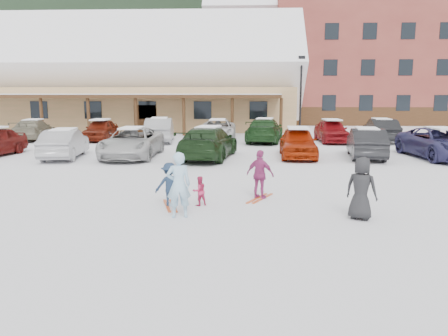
{
  "coord_description": "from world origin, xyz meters",
  "views": [
    {
      "loc": [
        0.88,
        -11.63,
        3.2
      ],
      "look_at": [
        0.3,
        1.0,
        1.0
      ],
      "focal_mm": 35.0,
      "sensor_mm": 36.0,
      "label": 1
    }
  ],
  "objects_px": {
    "parked_car_10": "(218,130)",
    "parked_car_2": "(132,142)",
    "parked_car_1": "(64,144)",
    "parked_car_11": "(265,130)",
    "day_lodge": "(135,84)",
    "bystander_dark": "(361,188)",
    "lamp_post": "(301,90)",
    "parked_car_12": "(332,131)",
    "alpine_hotel": "(368,42)",
    "parked_car_9": "(160,130)",
    "child_magenta": "(260,175)",
    "parked_car_5": "(366,143)",
    "parked_car_4": "(298,142)",
    "parked_car_13": "(381,130)",
    "adult_skier": "(179,185)",
    "child_navy": "(170,185)",
    "toddler_red": "(199,191)",
    "parked_car_6": "(440,143)",
    "parked_car_8": "(101,130)",
    "parked_car_3": "(208,143)",
    "parked_car_7": "(34,130)"
  },
  "relations": [
    {
      "from": "toddler_red",
      "to": "parked_car_2",
      "type": "height_order",
      "value": "parked_car_2"
    },
    {
      "from": "child_magenta",
      "to": "parked_car_8",
      "type": "xyz_separation_m",
      "value": [
        -10.13,
        15.94,
        -0.04
      ]
    },
    {
      "from": "parked_car_7",
      "to": "toddler_red",
      "type": "bearing_deg",
      "value": 118.19
    },
    {
      "from": "parked_car_2",
      "to": "parked_car_6",
      "type": "distance_m",
      "value": 15.13
    },
    {
      "from": "day_lodge",
      "to": "parked_car_13",
      "type": "distance_m",
      "value": 21.85
    },
    {
      "from": "toddler_red",
      "to": "parked_car_13",
      "type": "relative_size",
      "value": 0.19
    },
    {
      "from": "lamp_post",
      "to": "bystander_dark",
      "type": "distance_m",
      "value": 24.4
    },
    {
      "from": "parked_car_3",
      "to": "lamp_post",
      "type": "bearing_deg",
      "value": -105.37
    },
    {
      "from": "bystander_dark",
      "to": "parked_car_4",
      "type": "distance_m",
      "value": 10.82
    },
    {
      "from": "parked_car_1",
      "to": "parked_car_9",
      "type": "height_order",
      "value": "parked_car_9"
    },
    {
      "from": "parked_car_1",
      "to": "parked_car_11",
      "type": "distance_m",
      "value": 12.67
    },
    {
      "from": "child_magenta",
      "to": "parked_car_5",
      "type": "distance_m",
      "value": 10.32
    },
    {
      "from": "child_magenta",
      "to": "parked_car_2",
      "type": "bearing_deg",
      "value": -27.7
    },
    {
      "from": "child_navy",
      "to": "parked_car_13",
      "type": "height_order",
      "value": "parked_car_13"
    },
    {
      "from": "parked_car_10",
      "to": "parked_car_2",
      "type": "bearing_deg",
      "value": -115.49
    },
    {
      "from": "parked_car_9",
      "to": "child_magenta",
      "type": "bearing_deg",
      "value": 104.6
    },
    {
      "from": "day_lodge",
      "to": "parked_car_8",
      "type": "height_order",
      "value": "day_lodge"
    },
    {
      "from": "adult_skier",
      "to": "alpine_hotel",
      "type": "bearing_deg",
      "value": -125.62
    },
    {
      "from": "parked_car_1",
      "to": "parked_car_11",
      "type": "relative_size",
      "value": 0.82
    },
    {
      "from": "parked_car_9",
      "to": "parked_car_11",
      "type": "bearing_deg",
      "value": 175.38
    },
    {
      "from": "parked_car_5",
      "to": "parked_car_13",
      "type": "height_order",
      "value": "parked_car_13"
    },
    {
      "from": "parked_car_9",
      "to": "parked_car_1",
      "type": "bearing_deg",
      "value": 58.73
    },
    {
      "from": "parked_car_2",
      "to": "parked_car_4",
      "type": "distance_m",
      "value": 8.24
    },
    {
      "from": "parked_car_5",
      "to": "parked_car_7",
      "type": "xyz_separation_m",
      "value": [
        -20.32,
        7.33,
        -0.04
      ]
    },
    {
      "from": "day_lodge",
      "to": "parked_car_4",
      "type": "relative_size",
      "value": 6.72
    },
    {
      "from": "toddler_red",
      "to": "parked_car_9",
      "type": "relative_size",
      "value": 0.18
    },
    {
      "from": "day_lodge",
      "to": "parked_car_12",
      "type": "xyz_separation_m",
      "value": [
        15.55,
        -11.07,
        -3.21
      ]
    },
    {
      "from": "alpine_hotel",
      "to": "parked_car_9",
      "type": "distance_m",
      "value": 29.62
    },
    {
      "from": "parked_car_4",
      "to": "bystander_dark",
      "type": "bearing_deg",
      "value": -85.78
    },
    {
      "from": "alpine_hotel",
      "to": "parked_car_10",
      "type": "height_order",
      "value": "alpine_hotel"
    },
    {
      "from": "child_navy",
      "to": "parked_car_1",
      "type": "height_order",
      "value": "parked_car_1"
    },
    {
      "from": "parked_car_5",
      "to": "parked_car_13",
      "type": "xyz_separation_m",
      "value": [
        2.95,
        7.35,
        0.02
      ]
    },
    {
      "from": "parked_car_11",
      "to": "parked_car_12",
      "type": "bearing_deg",
      "value": -171.15
    },
    {
      "from": "parked_car_5",
      "to": "alpine_hotel",
      "type": "bearing_deg",
      "value": -96.36
    },
    {
      "from": "day_lodge",
      "to": "bystander_dark",
      "type": "relative_size",
      "value": 18.07
    },
    {
      "from": "parked_car_8",
      "to": "parked_car_11",
      "type": "xyz_separation_m",
      "value": [
        10.98,
        -0.43,
        0.06
      ]
    },
    {
      "from": "toddler_red",
      "to": "parked_car_5",
      "type": "relative_size",
      "value": 0.19
    },
    {
      "from": "parked_car_13",
      "to": "bystander_dark",
      "type": "bearing_deg",
      "value": 76.32
    },
    {
      "from": "parked_car_1",
      "to": "parked_car_10",
      "type": "relative_size",
      "value": 0.85
    },
    {
      "from": "alpine_hotel",
      "to": "parked_car_5",
      "type": "relative_size",
      "value": 7.12
    },
    {
      "from": "child_navy",
      "to": "parked_car_2",
      "type": "distance_m",
      "value": 10.0
    },
    {
      "from": "parked_car_12",
      "to": "parked_car_4",
      "type": "bearing_deg",
      "value": -115.69
    },
    {
      "from": "day_lodge",
      "to": "parked_car_5",
      "type": "xyz_separation_m",
      "value": [
        15.91,
        -17.92,
        -3.22
      ]
    },
    {
      "from": "parked_car_2",
      "to": "lamp_post",
      "type": "bearing_deg",
      "value": 53.59
    },
    {
      "from": "lamp_post",
      "to": "adult_skier",
      "type": "relative_size",
      "value": 3.5
    },
    {
      "from": "child_magenta",
      "to": "parked_car_4",
      "type": "xyz_separation_m",
      "value": [
        2.18,
        8.76,
        -0.01
      ]
    },
    {
      "from": "lamp_post",
      "to": "parked_car_12",
      "type": "xyz_separation_m",
      "value": [
        1.22,
        -6.6,
        -2.66
      ]
    },
    {
      "from": "parked_car_7",
      "to": "parked_car_2",
      "type": "bearing_deg",
      "value": 129.35
    },
    {
      "from": "child_navy",
      "to": "toddler_red",
      "type": "bearing_deg",
      "value": 172.29
    },
    {
      "from": "parked_car_4",
      "to": "adult_skier",
      "type": "bearing_deg",
      "value": -109.15
    }
  ]
}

